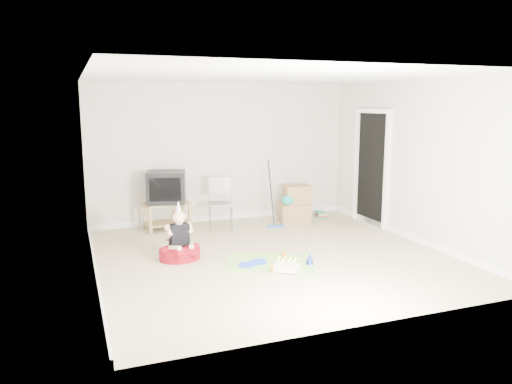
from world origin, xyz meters
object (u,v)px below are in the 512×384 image
object	(u,v)px
folding_chair	(221,204)
cardboard_boxes	(295,205)
crt_tv	(166,187)
seated_woman	(180,247)
tv_stand	(167,214)
birthday_cake	(287,268)

from	to	relation	value
folding_chair	cardboard_boxes	size ratio (longest dim) A/B	1.33
crt_tv	folding_chair	size ratio (longest dim) A/B	0.70
cardboard_boxes	seated_woman	size ratio (longest dim) A/B	0.82
tv_stand	cardboard_boxes	xyz separation A→B (m)	(2.36, -0.32, 0.05)
cardboard_boxes	seated_woman	distance (m)	2.93
tv_stand	birthday_cake	bearing A→B (deg)	-69.19
tv_stand	birthday_cake	size ratio (longest dim) A/B	1.97
folding_chair	seated_woman	bearing A→B (deg)	-125.08
tv_stand	crt_tv	xyz separation A→B (m)	(0.00, -0.00, 0.48)
folding_chair	seated_woman	size ratio (longest dim) A/B	1.09
cardboard_boxes	birthday_cake	bearing A→B (deg)	-117.26
crt_tv	birthday_cake	xyz separation A→B (m)	(1.07, -2.83, -0.72)
seated_woman	birthday_cake	world-z (taller)	seated_woman
crt_tv	seated_woman	bearing A→B (deg)	-80.09
tv_stand	birthday_cake	xyz separation A→B (m)	(1.07, -2.83, -0.24)
seated_woman	birthday_cake	bearing A→B (deg)	-39.62
tv_stand	crt_tv	distance (m)	0.48
cardboard_boxes	birthday_cake	world-z (taller)	cardboard_boxes
tv_stand	cardboard_boxes	world-z (taller)	cardboard_boxes
crt_tv	seated_woman	xyz separation A→B (m)	(-0.16, -1.80, -0.58)
crt_tv	cardboard_boxes	xyz separation A→B (m)	(2.36, -0.32, -0.43)
folding_chair	seated_woman	world-z (taller)	folding_chair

